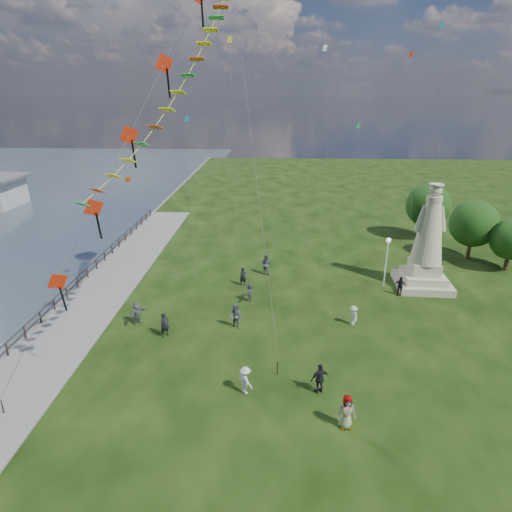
# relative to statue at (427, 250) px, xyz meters

# --- Properties ---
(waterfront) EXTENTS (200.00, 200.00, 1.51)m
(waterfront) POSITION_rel_statue_xyz_m (-27.98, -6.83, -3.38)
(waterfront) COLOR #323F4C
(waterfront) RESTS_ON ground
(statue) EXTENTS (4.49, 4.49, 8.77)m
(statue) POSITION_rel_statue_xyz_m (0.00, 0.00, 0.00)
(statue) COLOR #C1B592
(statue) RESTS_ON ground
(lamppost) EXTENTS (0.40, 0.40, 4.36)m
(lamppost) POSITION_rel_statue_xyz_m (-3.27, -0.26, -0.17)
(lamppost) COLOR silver
(lamppost) RESTS_ON ground
(tree_row) EXTENTS (8.85, 13.22, 6.19)m
(tree_row) POSITION_rel_statue_xyz_m (6.00, 8.67, 0.28)
(tree_row) COLOR #382314
(tree_row) RESTS_ON ground
(person_0) EXTENTS (0.76, 0.73, 1.75)m
(person_0) POSITION_rel_statue_xyz_m (-19.83, -8.95, -2.44)
(person_0) COLOR black
(person_0) RESTS_ON ground
(person_1) EXTENTS (1.05, 0.92, 1.85)m
(person_1) POSITION_rel_statue_xyz_m (-15.16, -7.68, -2.39)
(person_1) COLOR #595960
(person_1) RESTS_ON ground
(person_2) EXTENTS (1.12, 1.14, 1.63)m
(person_2) POSITION_rel_statue_xyz_m (-14.01, -14.50, -2.50)
(person_2) COLOR silver
(person_2) RESTS_ON ground
(person_3) EXTENTS (1.19, 0.93, 1.82)m
(person_3) POSITION_rel_statue_xyz_m (-9.95, -14.27, -2.40)
(person_3) COLOR black
(person_3) RESTS_ON ground
(person_4) EXTENTS (0.95, 0.63, 1.86)m
(person_4) POSITION_rel_statue_xyz_m (-8.90, -16.86, -2.38)
(person_4) COLOR #595960
(person_4) RESTS_ON ground
(person_5) EXTENTS (1.33, 1.72, 1.70)m
(person_5) POSITION_rel_statue_xyz_m (-22.19, -7.43, -2.46)
(person_5) COLOR #595960
(person_5) RESTS_ON ground
(person_6) EXTENTS (0.65, 0.50, 1.61)m
(person_6) POSITION_rel_statue_xyz_m (-15.19, -0.58, -2.51)
(person_6) COLOR black
(person_6) RESTS_ON ground
(person_7) EXTENTS (1.09, 0.97, 1.91)m
(person_7) POSITION_rel_statue_xyz_m (-13.31, 2.00, -2.36)
(person_7) COLOR #595960
(person_7) RESTS_ON ground
(person_8) EXTENTS (0.81, 1.06, 1.46)m
(person_8) POSITION_rel_statue_xyz_m (-6.93, -6.79, -2.58)
(person_8) COLOR silver
(person_8) RESTS_ON ground
(person_9) EXTENTS (1.05, 0.74, 1.63)m
(person_9) POSITION_rel_statue_xyz_m (-2.37, -1.86, -2.50)
(person_9) COLOR black
(person_9) RESTS_ON ground
(person_11) EXTENTS (0.87, 1.55, 1.57)m
(person_11) POSITION_rel_statue_xyz_m (-14.44, -3.52, -2.53)
(person_11) COLOR #595960
(person_11) RESTS_ON ground
(red_kite_train) EXTENTS (9.92, 9.35, 20.83)m
(red_kite_train) POSITION_rel_statue_xyz_m (-20.35, -11.24, 9.56)
(red_kite_train) COLOR black
(red_kite_train) RESTS_ON ground
(small_kites) EXTENTS (27.63, 15.32, 20.76)m
(small_kites) POSITION_rel_statue_xyz_m (-10.05, 6.91, 9.70)
(small_kites) COLOR #176F8C
(small_kites) RESTS_ON ground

